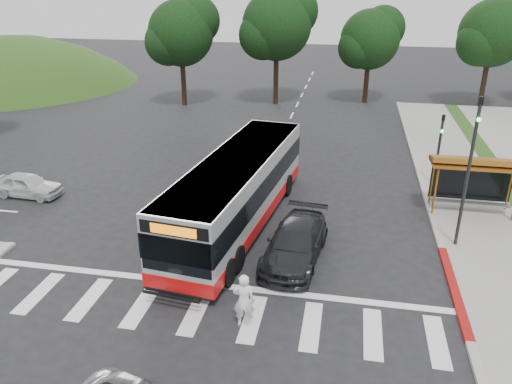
# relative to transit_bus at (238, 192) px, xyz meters

# --- Properties ---
(ground) EXTENTS (140.00, 140.00, 0.00)m
(ground) POSITION_rel_transit_bus_xyz_m (0.03, -1.77, -1.64)
(ground) COLOR black
(ground) RESTS_ON ground
(sidewalk_east) EXTENTS (4.00, 40.00, 0.12)m
(sidewalk_east) POSITION_rel_transit_bus_xyz_m (11.03, 6.23, -1.58)
(sidewalk_east) COLOR gray
(sidewalk_east) RESTS_ON ground
(curb_east) EXTENTS (0.30, 40.00, 0.15)m
(curb_east) POSITION_rel_transit_bus_xyz_m (9.03, 6.23, -1.57)
(curb_east) COLOR #9E9991
(curb_east) RESTS_ON ground
(curb_east_red) EXTENTS (0.32, 6.00, 0.15)m
(curb_east_red) POSITION_rel_transit_bus_xyz_m (9.03, -3.77, -1.56)
(curb_east_red) COLOR maroon
(curb_east_red) RESTS_ON ground
(hillside_nw) EXTENTS (44.00, 44.00, 10.00)m
(hillside_nw) POSITION_rel_transit_bus_xyz_m (-31.97, 28.23, -1.64)
(hillside_nw) COLOR #244415
(hillside_nw) RESTS_ON ground
(crosswalk_ladder) EXTENTS (18.00, 2.60, 0.01)m
(crosswalk_ladder) POSITION_rel_transit_bus_xyz_m (0.03, -6.77, -1.63)
(crosswalk_ladder) COLOR silver
(crosswalk_ladder) RESTS_ON ground
(bus_shelter) EXTENTS (4.20, 1.60, 2.86)m
(bus_shelter) POSITION_rel_transit_bus_xyz_m (10.83, 3.34, 0.71)
(bus_shelter) COLOR #965819
(bus_shelter) RESTS_ON sidewalk_east
(traffic_signal_ne_tall) EXTENTS (0.18, 0.37, 6.50)m
(traffic_signal_ne_tall) POSITION_rel_transit_bus_xyz_m (9.63, -0.27, 2.24)
(traffic_signal_ne_tall) COLOR black
(traffic_signal_ne_tall) RESTS_ON ground
(traffic_signal_ne_short) EXTENTS (0.18, 0.37, 4.00)m
(traffic_signal_ne_short) POSITION_rel_transit_bus_xyz_m (9.63, 6.72, 0.84)
(traffic_signal_ne_short) COLOR black
(traffic_signal_ne_short) RESTS_ON ground
(tree_ne_a) EXTENTS (6.16, 5.74, 9.30)m
(tree_ne_a) POSITION_rel_transit_bus_xyz_m (16.10, 26.30, 4.75)
(tree_ne_a) COLOR black
(tree_ne_a) RESTS_ON parking_lot
(tree_north_a) EXTENTS (6.60, 6.15, 10.17)m
(tree_north_a) POSITION_rel_transit_bus_xyz_m (-1.89, 24.30, 5.28)
(tree_north_a) COLOR black
(tree_north_a) RESTS_ON ground
(tree_north_b) EXTENTS (5.72, 5.33, 8.43)m
(tree_north_b) POSITION_rel_transit_bus_xyz_m (6.10, 26.29, 4.02)
(tree_north_b) COLOR black
(tree_north_b) RESTS_ON ground
(tree_north_c) EXTENTS (6.16, 5.74, 9.30)m
(tree_north_c) POSITION_rel_transit_bus_xyz_m (-9.90, 22.30, 4.65)
(tree_north_c) COLOR black
(tree_north_c) RESTS_ON ground
(transit_bus) EXTENTS (4.24, 12.94, 3.28)m
(transit_bus) POSITION_rel_transit_bus_xyz_m (0.00, 0.00, 0.00)
(transit_bus) COLOR silver
(transit_bus) RESTS_ON ground
(pedestrian) EXTENTS (0.74, 0.51, 1.97)m
(pedestrian) POSITION_rel_transit_bus_xyz_m (1.82, -7.15, -0.66)
(pedestrian) COLOR white
(pedestrian) RESTS_ON ground
(dark_sedan) EXTENTS (2.65, 5.36, 1.50)m
(dark_sedan) POSITION_rel_transit_bus_xyz_m (2.97, -2.60, -0.89)
(dark_sedan) COLOR black
(dark_sedan) RESTS_ON ground
(west_car_white) EXTENTS (3.74, 1.65, 1.25)m
(west_car_white) POSITION_rel_transit_bus_xyz_m (-11.62, 1.14, -1.02)
(west_car_white) COLOR silver
(west_car_white) RESTS_ON ground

